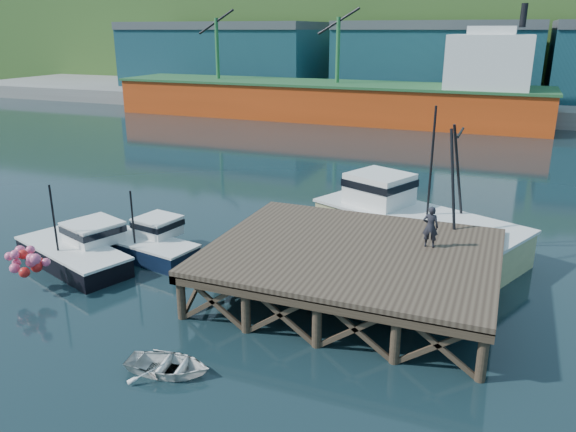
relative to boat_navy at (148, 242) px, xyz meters
The scene contains 12 objects.
ground 5.38m from the boat_navy, ahead, with size 300.00×300.00×0.00m, color black.
wharf 10.90m from the boat_navy, ahead, with size 12.00×10.00×2.62m.
far_quay 69.89m from the boat_navy, 85.63° to the left, with size 160.00×40.00×2.00m, color gray.
warehouse_left 71.40m from the boat_navy, 114.64° to the left, with size 32.00×16.00×9.00m, color #184652.
warehouse_mid 65.16m from the boat_navy, 85.30° to the left, with size 28.00×16.00×9.00m, color #184652.
cargo_ship 47.86m from the boat_navy, 93.77° to the left, with size 55.50×10.00×13.75m.
hillside 100.36m from the boat_navy, 86.94° to the left, with size 220.00×50.00×22.00m, color #2D511E.
boat_navy is the anchor object (origin of this frame).
boat_black 3.36m from the boat_navy, 138.98° to the right, with size 7.34×6.09×4.26m.
trawler 13.74m from the boat_navy, 26.82° to the left, with size 11.87×8.22×7.51m.
dinghy 10.82m from the boat_navy, 51.51° to the right, with size 2.09×2.92×0.61m, color silver.
dockworker 14.04m from the boat_navy, ahead, with size 0.66×0.44×1.82m, color black.
Camera 1 is at (11.20, -21.79, 11.02)m, focal length 35.00 mm.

